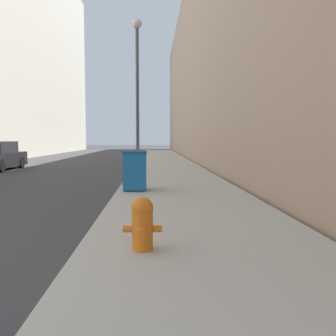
% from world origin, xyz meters
% --- Properties ---
extents(sidewalk_right, '(3.62, 60.00, 0.12)m').
position_xyz_m(sidewalk_right, '(5.96, 18.00, 0.06)').
color(sidewalk_right, '#ADA89E').
rests_on(sidewalk_right, ground).
extents(building_right_stone, '(12.00, 60.00, 14.37)m').
position_xyz_m(building_right_stone, '(13.88, 26.00, 7.19)').
color(building_right_stone, '#9E7F66').
rests_on(building_right_stone, ground).
extents(fire_hydrant, '(0.51, 0.40, 0.71)m').
position_xyz_m(fire_hydrant, '(5.04, 1.84, 0.49)').
color(fire_hydrant, orange).
rests_on(fire_hydrant, sidewalk_right).
extents(trash_bin, '(0.67, 0.72, 1.13)m').
position_xyz_m(trash_bin, '(4.67, 7.66, 0.70)').
color(trash_bin, '#19609E').
rests_on(trash_bin, sidewalk_right).
extents(lamppost, '(0.39, 0.39, 6.34)m').
position_xyz_m(lamppost, '(4.55, 12.62, 3.87)').
color(lamppost, '#4C4C51').
rests_on(lamppost, sidewalk_right).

